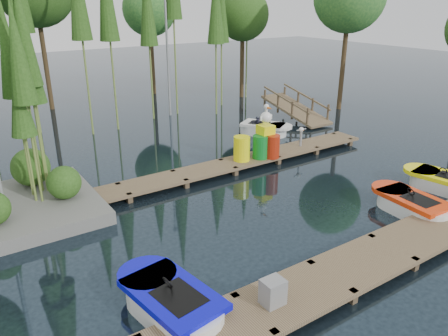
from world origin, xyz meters
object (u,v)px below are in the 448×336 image
boat_blue (171,303)px  yellow_barrel (242,149)px  utility_cabinet (273,292)px  drum_cluster (267,141)px  boat_red (411,205)px

boat_blue → yellow_barrel: (5.98, 5.84, 0.49)m
boat_blue → yellow_barrel: size_ratio=3.20×
yellow_barrel → boat_blue: bearing=-135.7°
boat_blue → utility_cabinet: bearing=-43.4°
utility_cabinet → drum_cluster: 8.70m
boat_red → boat_blue: bearing=-175.6°
utility_cabinet → drum_cluster: drum_cluster is taller
boat_blue → drum_cluster: size_ratio=1.45×
yellow_barrel → drum_cluster: drum_cluster is taller
boat_red → drum_cluster: drum_cluster is taller
boat_blue → utility_cabinet: 2.05m
boat_blue → boat_red: size_ratio=1.11×
utility_cabinet → drum_cluster: (5.37, 6.85, 0.32)m
boat_red → utility_cabinet: bearing=-165.2°
boat_red → drum_cluster: (-0.95, 5.66, 0.65)m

